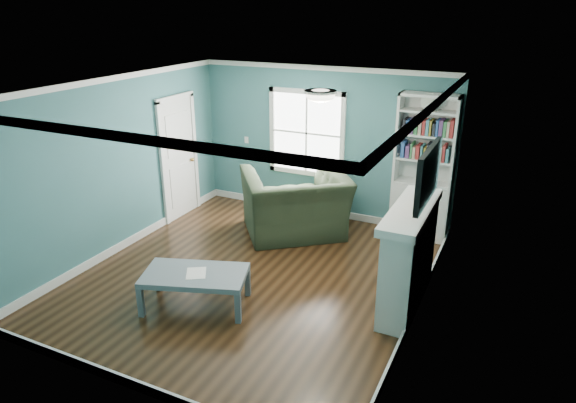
% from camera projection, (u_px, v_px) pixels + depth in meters
% --- Properties ---
extents(floor, '(5.00, 5.00, 0.00)m').
position_uv_depth(floor, '(254.00, 275.00, 7.15)').
color(floor, black).
rests_on(floor, ground).
extents(room_walls, '(5.00, 5.00, 5.00)m').
position_uv_depth(room_walls, '(251.00, 167.00, 6.58)').
color(room_walls, '#397172').
rests_on(room_walls, ground).
extents(trim, '(4.50, 5.00, 2.60)m').
position_uv_depth(trim, '(251.00, 192.00, 6.70)').
color(trim, white).
rests_on(trim, ground).
extents(window, '(1.40, 0.06, 1.50)m').
position_uv_depth(window, '(307.00, 133.00, 8.84)').
color(window, white).
rests_on(window, room_walls).
extents(bookshelf, '(0.90, 0.35, 2.31)m').
position_uv_depth(bookshelf, '(422.00, 182.00, 8.04)').
color(bookshelf, silver).
rests_on(bookshelf, ground).
extents(fireplace, '(0.44, 1.58, 1.30)m').
position_uv_depth(fireplace, '(410.00, 258.00, 6.25)').
color(fireplace, black).
rests_on(fireplace, ground).
extents(tv, '(0.06, 1.10, 0.65)m').
position_uv_depth(tv, '(428.00, 175.00, 5.81)').
color(tv, black).
rests_on(tv, fireplace).
extents(door, '(0.12, 0.98, 2.17)m').
position_uv_depth(door, '(179.00, 157.00, 8.83)').
color(door, silver).
rests_on(door, ground).
extents(ceiling_fixture, '(0.38, 0.38, 0.15)m').
position_uv_depth(ceiling_fixture, '(320.00, 95.00, 5.95)').
color(ceiling_fixture, white).
rests_on(ceiling_fixture, room_walls).
extents(light_switch, '(0.08, 0.01, 0.12)m').
position_uv_depth(light_switch, '(246.00, 140.00, 9.41)').
color(light_switch, white).
rests_on(light_switch, room_walls).
extents(recliner, '(1.89, 1.79, 1.39)m').
position_uv_depth(recliner, '(295.00, 194.00, 8.20)').
color(recliner, '#212E1D').
rests_on(recliner, ground).
extents(coffee_table, '(1.41, 1.06, 0.46)m').
position_uv_depth(coffee_table, '(195.00, 277.00, 6.30)').
color(coffee_table, '#505860').
rests_on(coffee_table, ground).
extents(paper_sheet, '(0.36, 0.38, 0.00)m').
position_uv_depth(paper_sheet, '(196.00, 273.00, 6.27)').
color(paper_sheet, white).
rests_on(paper_sheet, coffee_table).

